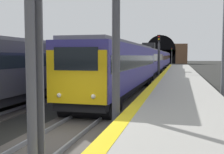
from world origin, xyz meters
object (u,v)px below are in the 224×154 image
at_px(train_main_approaching, 154,60).
at_px(railway_signal_near, 31,46).
at_px(train_adjacent_platform, 111,61).
at_px(catenary_mast_far, 224,35).
at_px(railway_signal_far, 172,54).
at_px(railway_signal_mid, 159,54).

relative_size(train_main_approaching, railway_signal_near, 14.13).
distance_m(train_adjacent_platform, railway_signal_near, 34.29).
height_order(train_main_approaching, train_adjacent_platform, train_adjacent_platform).
xyz_separation_m(railway_signal_near, catenary_mast_far, (13.65, -4.83, 1.06)).
xyz_separation_m(railway_signal_far, catenary_mast_far, (-80.14, -4.83, 0.79)).
relative_size(train_adjacent_platform, catenary_mast_far, 7.78).
distance_m(train_main_approaching, railway_signal_far, 49.16).
relative_size(train_main_approaching, railway_signal_far, 13.38).
bearing_deg(railway_signal_near, catenary_mast_far, 160.51).
bearing_deg(train_main_approaching, railway_signal_near, 3.16).
xyz_separation_m(train_main_approaching, catenary_mast_far, (-31.03, -6.64, 1.97)).
distance_m(train_main_approaching, catenary_mast_far, 31.79).
distance_m(train_main_approaching, train_adjacent_platform, 12.16).
distance_m(train_adjacent_platform, catenary_mast_far, 23.19).
bearing_deg(train_main_approaching, railway_signal_mid, 7.53).
bearing_deg(railway_signal_far, train_main_approaching, -2.11).
relative_size(train_main_approaching, train_adjacent_platform, 1.19).
bearing_deg(train_main_approaching, catenary_mast_far, 12.92).
bearing_deg(railway_signal_mid, catenary_mast_far, 17.24).
bearing_deg(train_adjacent_platform, train_main_approaching, -23.67).
height_order(train_main_approaching, railway_signal_near, railway_signal_near).
bearing_deg(railway_signal_mid, train_adjacent_platform, -122.66).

